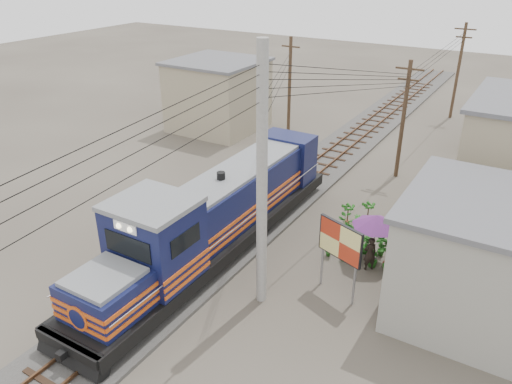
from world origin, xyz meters
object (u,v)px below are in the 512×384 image
Objects in this scene: locomotive at (214,218)px; vendor at (370,254)px; billboard at (340,243)px; market_umbrella at (376,221)px.

vendor is at bearing 19.60° from locomotive.
billboard is 2.05× the size of vendor.
billboard is 1.38× the size of market_umbrella.
vendor is (6.43, 2.29, -1.00)m from locomotive.
billboard reaches higher than market_umbrella.
market_umbrella is (6.35, 3.00, 0.23)m from locomotive.
locomotive is at bearing -154.71° from market_umbrella.
billboard is 2.86m from vendor.
market_umbrella is 1.43m from vendor.
vendor is at bearing -83.27° from market_umbrella.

